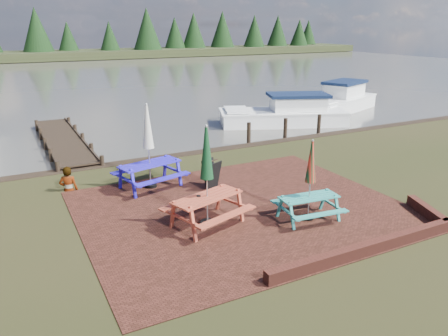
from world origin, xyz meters
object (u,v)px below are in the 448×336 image
picnic_table_blue (149,159)px  chalkboard (212,174)px  boat_far (339,102)px  person (66,167)px  jetty (64,140)px  boat_near (286,115)px  picnic_table_red (207,192)px  picnic_table_teal (309,193)px

picnic_table_blue → chalkboard: picnic_table_blue is taller
picnic_table_blue → chalkboard: (1.75, -0.98, -0.48)m
boat_far → person: bearing=90.7°
person → boat_far: bearing=-136.4°
jetty → person: size_ratio=5.68×
boat_near → person: (-12.33, -5.62, 0.44)m
picnic_table_red → jetty: picnic_table_red is taller
boat_near → person: 13.56m
jetty → boat_near: 11.62m
chalkboard → jetty: bearing=87.4°
picnic_table_teal → person: 7.60m
picnic_table_blue → picnic_table_teal: bearing=-69.0°
picnic_table_teal → picnic_table_red: 2.77m
boat_near → person: bearing=136.1°
chalkboard → person: bearing=130.5°
boat_near → boat_far: boat_far is taller
picnic_table_blue → jetty: size_ratio=0.30×
boat_far → person: 19.15m
chalkboard → boat_far: (13.48, 9.27, -0.07)m
chalkboard → picnic_table_blue: bearing=125.5°
jetty → person: bearing=-96.5°
picnic_table_red → boat_near: bearing=29.1°
jetty → boat_near: (11.59, -0.80, 0.25)m
jetty → person: 6.50m
chalkboard → boat_far: boat_far is taller
picnic_table_teal → picnic_table_red: size_ratio=0.83×
picnic_table_red → picnic_table_blue: 3.43m
picnic_table_red → boat_far: (14.78, 11.69, -0.53)m
picnic_table_red → person: picnic_table_red is taller
jetty → person: person is taller
picnic_table_teal → picnic_table_blue: picnic_table_blue is taller
boat_far → jetty: bearing=71.3°
picnic_table_red → boat_far: 18.85m
picnic_table_red → chalkboard: (1.30, 2.42, -0.46)m
picnic_table_red → jetty: (-2.16, 10.74, -0.83)m
picnic_table_teal → jetty: size_ratio=0.25×
picnic_table_blue → jetty: picnic_table_blue is taller
chalkboard → boat_far: 16.36m
person → jetty: bearing=-75.6°
picnic_table_teal → boat_far: 17.56m
picnic_table_teal → boat_near: size_ratio=0.31×
picnic_table_teal → boat_near: (6.84, 10.89, -0.42)m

